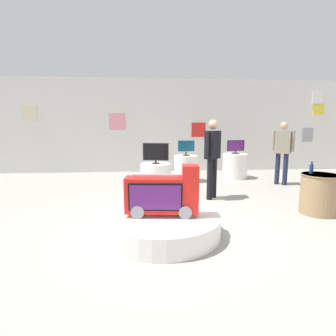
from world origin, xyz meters
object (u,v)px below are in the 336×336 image
Objects in this scene: tv_on_left_rear at (236,147)px; shopper_browsing_near_truck at (283,148)px; display_pedestal_left_rear at (235,166)px; novelty_firetruck_tv at (163,195)px; bottle_on_side_table at (311,169)px; tv_on_right_rear at (186,147)px; shopper_browsing_rear at (212,153)px; tv_on_center_rear at (156,152)px; display_pedestal_center_rear at (156,180)px; side_table_round at (319,194)px; display_pedestal_right_rear at (186,168)px; main_display_pedestal at (162,225)px.

shopper_browsing_near_truck is (0.93, -1.00, 0.03)m from tv_on_left_rear.
display_pedestal_left_rear is at bearing 82.19° from tv_on_left_rear.
bottle_on_side_table is at bearing 17.17° from novelty_firetruck_tv.
shopper_browsing_rear is at bearing -81.23° from tv_on_right_rear.
tv_on_center_rear is (-0.02, 2.24, 0.38)m from novelty_firetruck_tv.
shopper_browsing_near_truck is (2.46, -0.63, -0.01)m from tv_on_right_rear.
display_pedestal_center_rear is (-2.44, -1.87, -0.58)m from tv_on_left_rear.
side_table_round is at bearing -82.82° from tv_on_left_rear.
tv_on_right_rear is (0.91, 1.51, 0.61)m from display_pedestal_center_rear.
display_pedestal_right_rear is 3.33× the size of bottle_on_side_table.
display_pedestal_center_rear is 3.11m from bottle_on_side_table.
display_pedestal_left_rear is 3.08m from display_pedestal_center_rear.
side_table_round reaches higher than main_display_pedestal.
tv_on_left_rear is at bearing 60.54° from shopper_browsing_rear.
display_pedestal_center_rear and display_pedestal_right_rear have the same top height.
display_pedestal_center_rear is 3.33× the size of bottle_on_side_table.
tv_on_left_rear is at bearing 97.18° from side_table_round.
tv_on_right_rear is at bearing -166.71° from tv_on_left_rear.
bottle_on_side_table is at bearing 141.31° from side_table_round.
tv_on_left_rear is at bearing 13.29° from tv_on_right_rear.
shopper_browsing_near_truck is (0.63, 2.28, 0.16)m from bottle_on_side_table.
tv_on_left_rear is 3.29m from bottle_on_side_table.
display_pedestal_left_rear is 1.01× the size of side_table_round.
shopper_browsing_rear is at bearing -119.46° from tv_on_left_rear.
side_table_round is at bearing 14.36° from main_display_pedestal.
shopper_browsing_rear is at bearing -15.64° from tv_on_center_rear.
shopper_browsing_rear reaches higher than tv_on_right_rear.
shopper_browsing_rear is (-2.18, -1.22, 0.02)m from shopper_browsing_near_truck.
tv_on_center_rear is 3.48m from shopper_browsing_near_truck.
tv_on_right_rear reaches higher than display_pedestal_right_rear.
tv_on_left_rear is at bearing 13.14° from display_pedestal_right_rear.
shopper_browsing_rear is at bearing -150.84° from shopper_browsing_near_truck.
tv_on_right_rear is at bearing 59.04° from display_pedestal_center_rear.
shopper_browsing_near_truck is (3.37, 0.88, 0.60)m from display_pedestal_center_rear.
tv_on_center_rear reaches higher than display_pedestal_center_rear.
display_pedestal_center_rear is at bearing -142.49° from tv_on_left_rear.
main_display_pedestal is at bearing -103.65° from display_pedestal_right_rear.
tv_on_center_rear reaches higher than main_display_pedestal.
display_pedestal_left_rear is at bearing 60.57° from shopper_browsing_rear.
shopper_browsing_rear is (1.20, 1.89, 0.84)m from main_display_pedestal.
novelty_firetruck_tv is at bearing -103.35° from tv_on_right_rear.
tv_on_left_rear is 0.73× the size of display_pedestal_center_rear.
tv_on_center_rear reaches higher than bottle_on_side_table.
tv_on_left_rear reaches higher than main_display_pedestal.
display_pedestal_center_rear is 0.44× the size of shopper_browsing_near_truck.
display_pedestal_right_rear is 1.98m from shopper_browsing_rear.
shopper_browsing_near_truck is at bearing 14.66° from tv_on_center_rear.
display_pedestal_right_rear is 0.44× the size of shopper_browsing_near_truck.
display_pedestal_center_rear is at bearing 152.98° from bottle_on_side_table.
shopper_browsing_near_truck is (3.35, 3.12, 0.37)m from novelty_firetruck_tv.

